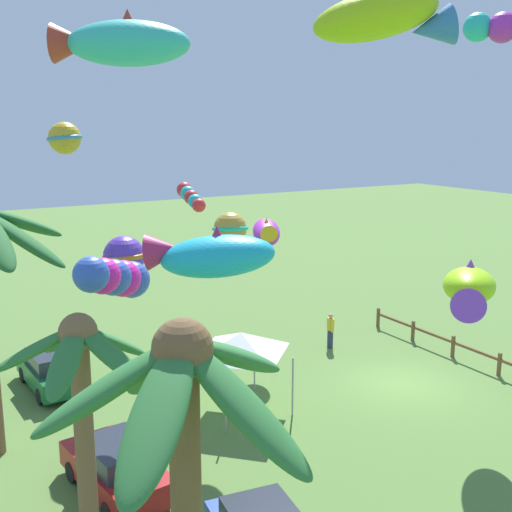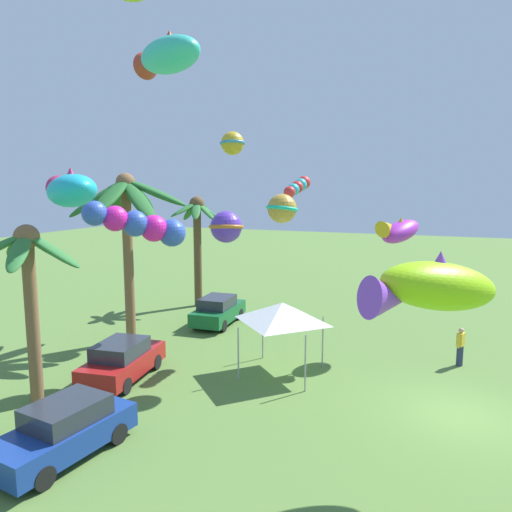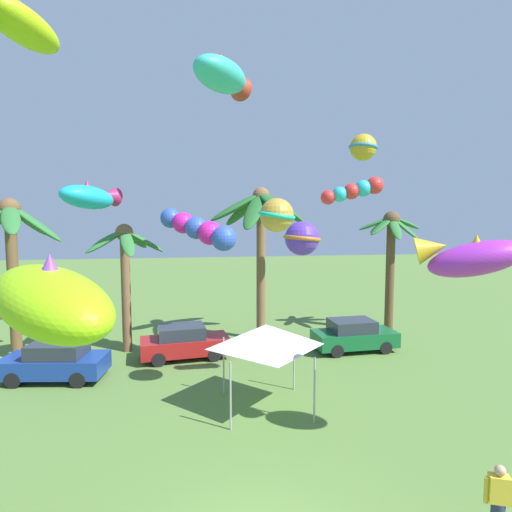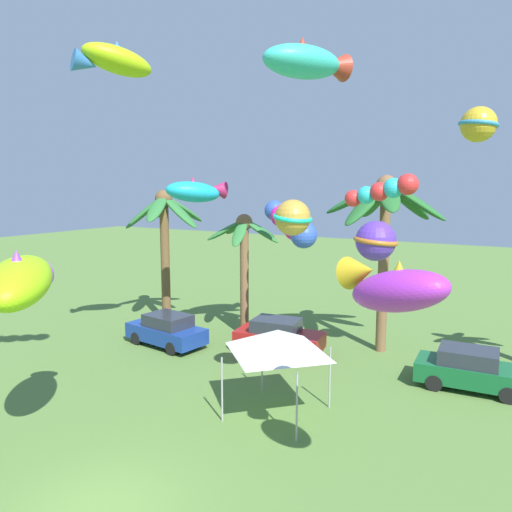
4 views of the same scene
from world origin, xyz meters
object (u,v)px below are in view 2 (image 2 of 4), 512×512
(palm_tree_1, at_px, (28,272))
(kite_ball_0, at_px, (232,143))
(parked_car_0, at_px, (122,360))
(parked_car_2, at_px, (218,310))
(spectator_0, at_px, (460,346))
(kite_fish_9, at_px, (70,190))
(palm_tree_0, at_px, (127,210))
(kite_fish_4, at_px, (432,287))
(kite_tube_8, at_px, (298,187))
(kite_ball_7, at_px, (226,227))
(festival_tent, at_px, (282,312))
(parked_car_1, at_px, (64,430))
(kite_fish_1, at_px, (399,230))
(palm_tree_3, at_px, (197,226))
(kite_ball_10, at_px, (282,209))
(kite_tube_6, at_px, (140,225))
(kite_fish_2, at_px, (167,56))

(palm_tree_1, relative_size, kite_ball_0, 3.49)
(palm_tree_1, height_order, parked_car_0, palm_tree_1)
(kite_ball_0, bearing_deg, parked_car_2, 81.10)
(parked_car_0, bearing_deg, spectator_0, -62.54)
(palm_tree_1, relative_size, kite_fish_9, 2.08)
(palm_tree_0, xyz_separation_m, kite_fish_4, (-6.17, -13.32, -1.34))
(kite_tube_8, relative_size, kite_fish_9, 0.73)
(parked_car_0, height_order, kite_ball_7, kite_ball_7)
(parked_car_2, height_order, kite_fish_4, kite_fish_4)
(parked_car_2, height_order, festival_tent, festival_tent)
(parked_car_1, height_order, kite_tube_8, kite_tube_8)
(palm_tree_0, xyz_separation_m, festival_tent, (-1.15, -7.88, -3.74))
(parked_car_0, distance_m, kite_fish_1, 12.68)
(palm_tree_1, relative_size, kite_fish_4, 1.65)
(festival_tent, bearing_deg, kite_ball_7, 57.78)
(palm_tree_3, height_order, parked_car_0, palm_tree_3)
(kite_ball_7, distance_m, kite_ball_10, 3.72)
(palm_tree_3, distance_m, kite_tube_6, 10.98)
(parked_car_0, relative_size, kite_fish_2, 1.05)
(parked_car_0, xyz_separation_m, kite_ball_0, (7.85, -1.11, 8.65))
(palm_tree_3, height_order, kite_tube_6, kite_tube_6)
(spectator_0, bearing_deg, parked_car_0, 117.46)
(palm_tree_0, distance_m, palm_tree_3, 7.40)
(parked_car_0, distance_m, kite_fish_2, 11.51)
(kite_fish_1, height_order, kite_fish_9, kite_fish_9)
(kite_fish_9, height_order, kite_ball_10, kite_fish_9)
(kite_fish_2, bearing_deg, kite_tube_8, -43.02)
(parked_car_1, relative_size, spectator_0, 2.58)
(palm_tree_3, xyz_separation_m, kite_tube_8, (-5.30, -7.87, 2.39))
(kite_tube_8, height_order, kite_fish_9, kite_fish_9)
(kite_fish_9, bearing_deg, parked_car_0, 18.49)
(palm_tree_0, relative_size, kite_fish_4, 2.15)
(parked_car_1, distance_m, kite_ball_7, 10.92)
(parked_car_1, height_order, kite_tube_6, kite_tube_6)
(palm_tree_3, xyz_separation_m, festival_tent, (-8.43, -8.24, -2.42))
(kite_tube_6, bearing_deg, festival_tent, -68.00)
(kite_tube_6, bearing_deg, palm_tree_0, 42.34)
(palm_tree_3, bearing_deg, palm_tree_0, -177.17)
(parked_car_0, relative_size, kite_fish_4, 1.11)
(palm_tree_0, relative_size, palm_tree_1, 1.30)
(kite_ball_0, height_order, kite_tube_6, kite_ball_0)
(parked_car_1, distance_m, kite_tube_8, 13.07)
(palm_tree_3, bearing_deg, kite_ball_0, -130.73)
(palm_tree_0, distance_m, spectator_0, 15.54)
(festival_tent, distance_m, kite_fish_9, 8.97)
(kite_tube_6, distance_m, kite_tube_8, 7.06)
(kite_fish_1, distance_m, kite_fish_9, 13.65)
(parked_car_1, bearing_deg, kite_fish_4, -73.47)
(palm_tree_1, distance_m, kite_fish_4, 12.43)
(kite_fish_2, height_order, kite_fish_9, kite_fish_2)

